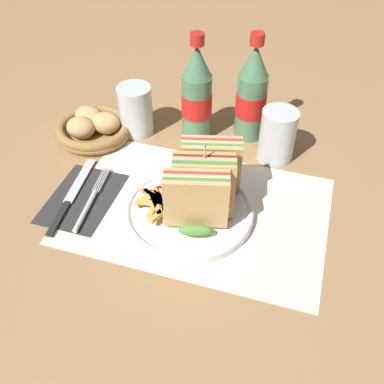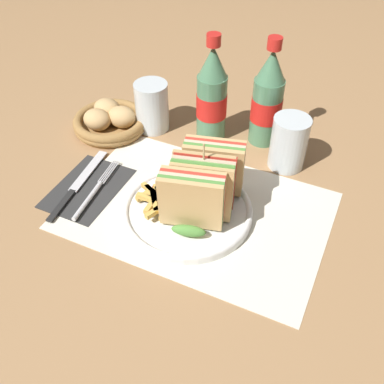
{
  "view_description": "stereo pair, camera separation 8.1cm",
  "coord_description": "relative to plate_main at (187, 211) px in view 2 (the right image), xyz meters",
  "views": [
    {
      "loc": [
        0.18,
        -0.57,
        0.6
      ],
      "look_at": [
        0.01,
        -0.0,
        0.04
      ],
      "focal_mm": 42.0,
      "sensor_mm": 36.0,
      "label": 1
    },
    {
      "loc": [
        0.26,
        -0.54,
        0.6
      ],
      "look_at": [
        0.01,
        -0.0,
        0.04
      ],
      "focal_mm": 42.0,
      "sensor_mm": 36.0,
      "label": 2
    }
  ],
  "objects": [
    {
      "name": "knife",
      "position": [
        -0.23,
        -0.02,
        -0.0
      ],
      "size": [
        0.04,
        0.22,
        0.0
      ],
      "rotation": [
        0.0,
        0.0,
        0.11
      ],
      "color": "black",
      "rests_on": "napkin"
    },
    {
      "name": "glass_far",
      "position": [
        -0.19,
        0.22,
        0.04
      ],
      "size": [
        0.07,
        0.07,
        0.11
      ],
      "color": "silver",
      "rests_on": "ground_plane"
    },
    {
      "name": "coke_bottle_far",
      "position": [
        0.05,
        0.28,
        0.09
      ],
      "size": [
        0.07,
        0.07,
        0.24
      ],
      "color": "#4C7F5B",
      "rests_on": "ground_plane"
    },
    {
      "name": "placemat",
      "position": [
        0.01,
        0.02,
        -0.01
      ],
      "size": [
        0.48,
        0.32,
        0.0
      ],
      "color": "silver",
      "rests_on": "ground_plane"
    },
    {
      "name": "club_sandwich",
      "position": [
        0.02,
        0.01,
        0.06
      ],
      "size": [
        0.12,
        0.18,
        0.14
      ],
      "color": "tan",
      "rests_on": "plate_main"
    },
    {
      "name": "napkin",
      "position": [
        -0.21,
        -0.02,
        -0.01
      ],
      "size": [
        0.12,
        0.17,
        0.0
      ],
      "color": "#2D2D2D",
      "rests_on": "ground_plane"
    },
    {
      "name": "ketchup_blob",
      "position": [
        -0.06,
        0.01,
        0.02
      ],
      "size": [
        0.05,
        0.04,
        0.02
      ],
      "color": "maroon",
      "rests_on": "plate_main"
    },
    {
      "name": "fork",
      "position": [
        -0.18,
        -0.04,
        -0.0
      ],
      "size": [
        0.03,
        0.18,
        0.01
      ],
      "rotation": [
        0.0,
        0.0,
        0.11
      ],
      "color": "silver",
      "rests_on": "napkin"
    },
    {
      "name": "fries_pile",
      "position": [
        -0.05,
        -0.02,
        0.02
      ],
      "size": [
        0.09,
        0.09,
        0.02
      ],
      "color": "gold",
      "rests_on": "plate_main"
    },
    {
      "name": "plate_main",
      "position": [
        0.0,
        0.0,
        0.0
      ],
      "size": [
        0.24,
        0.24,
        0.02
      ],
      "color": "white",
      "rests_on": "ground_plane"
    },
    {
      "name": "glass_near",
      "position": [
        0.12,
        0.22,
        0.05
      ],
      "size": [
        0.07,
        0.07,
        0.11
      ],
      "color": "silver",
      "rests_on": "ground_plane"
    },
    {
      "name": "bread_basket",
      "position": [
        -0.28,
        0.17,
        0.01
      ],
      "size": [
        0.17,
        0.17,
        0.06
      ],
      "color": "olive",
      "rests_on": "ground_plane"
    },
    {
      "name": "ground_plane",
      "position": [
        -0.01,
        0.02,
        -0.01
      ],
      "size": [
        4.0,
        4.0,
        0.0
      ],
      "primitive_type": "plane",
      "color": "#9E754C"
    },
    {
      "name": "coke_bottle_near",
      "position": [
        -0.06,
        0.25,
        0.09
      ],
      "size": [
        0.07,
        0.07,
        0.24
      ],
      "color": "#4C7F5B",
      "rests_on": "ground_plane"
    }
  ]
}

